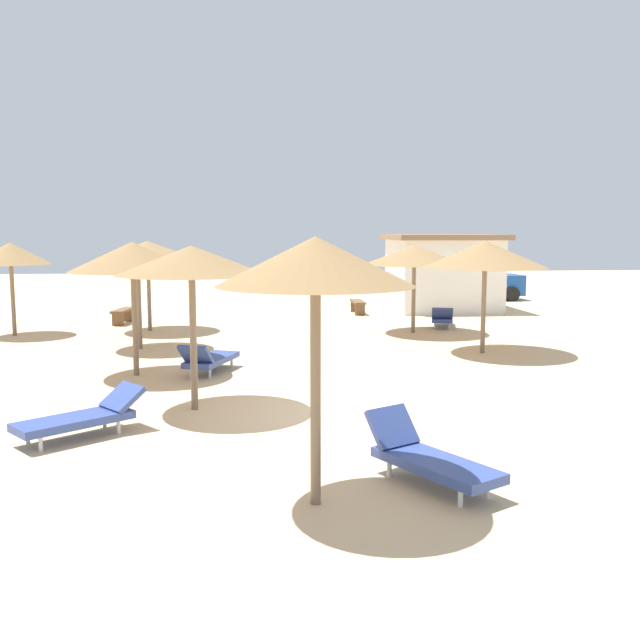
{
  "coord_description": "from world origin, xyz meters",
  "views": [
    {
      "loc": [
        -1.59,
        -11.54,
        3.08
      ],
      "look_at": [
        0.0,
        3.0,
        1.2
      ],
      "focal_mm": 39.25,
      "sensor_mm": 36.0,
      "label": 1
    }
  ],
  "objects_px": {
    "parasol_1": "(133,257)",
    "lounger_3": "(83,417)",
    "parasol_3": "(191,261)",
    "parasol_5": "(148,250)",
    "bench_2": "(358,304)",
    "parked_car": "(475,281)",
    "bench_0": "(123,313)",
    "bench_1": "(476,304)",
    "lounger_1": "(209,359)",
    "parasol_7": "(138,259)",
    "parasol_8": "(10,254)",
    "lounger_2": "(428,458)",
    "parasol_2": "(315,263)",
    "lounger_0": "(442,317)",
    "parasol_4": "(485,255)",
    "parasol_0": "(414,255)",
    "beach_cabana": "(443,272)"
  },
  "relations": [
    {
      "from": "lounger_0",
      "to": "parasol_0",
      "type": "bearing_deg",
      "value": -138.52
    },
    {
      "from": "lounger_3",
      "to": "bench_0",
      "type": "xyz_separation_m",
      "value": [
        -1.57,
        13.13,
        0.03
      ]
    },
    {
      "from": "parasol_7",
      "to": "parasol_8",
      "type": "bearing_deg",
      "value": 145.45
    },
    {
      "from": "parasol_8",
      "to": "parasol_1",
      "type": "bearing_deg",
      "value": -54.52
    },
    {
      "from": "parasol_3",
      "to": "parasol_5",
      "type": "distance_m",
      "value": 10.0
    },
    {
      "from": "parasol_2",
      "to": "parked_car",
      "type": "distance_m",
      "value": 24.51
    },
    {
      "from": "lounger_1",
      "to": "bench_1",
      "type": "relative_size",
      "value": 1.31
    },
    {
      "from": "parked_car",
      "to": "parasol_1",
      "type": "bearing_deg",
      "value": -129.72
    },
    {
      "from": "parasol_8",
      "to": "lounger_3",
      "type": "relative_size",
      "value": 1.45
    },
    {
      "from": "lounger_2",
      "to": "parasol_5",
      "type": "bearing_deg",
      "value": 110.38
    },
    {
      "from": "parasol_1",
      "to": "parasol_5",
      "type": "relative_size",
      "value": 0.99
    },
    {
      "from": "lounger_2",
      "to": "lounger_3",
      "type": "relative_size",
      "value": 1.02
    },
    {
      "from": "bench_0",
      "to": "parasol_1",
      "type": "bearing_deg",
      "value": -78.91
    },
    {
      "from": "parasol_1",
      "to": "lounger_0",
      "type": "bearing_deg",
      "value": 37.35
    },
    {
      "from": "parasol_4",
      "to": "bench_1",
      "type": "bearing_deg",
      "value": 72.39
    },
    {
      "from": "parasol_1",
      "to": "lounger_3",
      "type": "distance_m",
      "value": 5.05
    },
    {
      "from": "parasol_5",
      "to": "bench_1",
      "type": "relative_size",
      "value": 1.91
    },
    {
      "from": "bench_0",
      "to": "parked_car",
      "type": "bearing_deg",
      "value": 24.54
    },
    {
      "from": "bench_1",
      "to": "parasol_0",
      "type": "bearing_deg",
      "value": -127.3
    },
    {
      "from": "lounger_1",
      "to": "bench_2",
      "type": "xyz_separation_m",
      "value": [
        4.97,
        10.46,
        0.03
      ]
    },
    {
      "from": "bench_1",
      "to": "bench_2",
      "type": "height_order",
      "value": "same"
    },
    {
      "from": "parasol_0",
      "to": "parasol_8",
      "type": "distance_m",
      "value": 11.84
    },
    {
      "from": "parasol_7",
      "to": "parked_car",
      "type": "height_order",
      "value": "parasol_7"
    },
    {
      "from": "parasol_0",
      "to": "lounger_0",
      "type": "distance_m",
      "value": 2.59
    },
    {
      "from": "parasol_0",
      "to": "lounger_2",
      "type": "bearing_deg",
      "value": -102.97
    },
    {
      "from": "parasol_2",
      "to": "lounger_0",
      "type": "bearing_deg",
      "value": 68.54
    },
    {
      "from": "parasol_8",
      "to": "lounger_0",
      "type": "height_order",
      "value": "parasol_8"
    },
    {
      "from": "parasol_7",
      "to": "bench_2",
      "type": "xyz_separation_m",
      "value": [
        6.92,
        7.03,
        -2.01
      ]
    },
    {
      "from": "lounger_2",
      "to": "lounger_1",
      "type": "bearing_deg",
      "value": 113.04
    },
    {
      "from": "bench_1",
      "to": "parked_car",
      "type": "bearing_deg",
      "value": 71.99
    },
    {
      "from": "bench_1",
      "to": "bench_0",
      "type": "bearing_deg",
      "value": -173.07
    },
    {
      "from": "parasol_3",
      "to": "lounger_0",
      "type": "distance_m",
      "value": 12.2
    },
    {
      "from": "parasol_2",
      "to": "beach_cabana",
      "type": "distance_m",
      "value": 20.19
    },
    {
      "from": "parasol_0",
      "to": "parasol_3",
      "type": "xyz_separation_m",
      "value": [
        -5.96,
        -8.54,
        0.23
      ]
    },
    {
      "from": "parasol_3",
      "to": "bench_1",
      "type": "height_order",
      "value": "parasol_3"
    },
    {
      "from": "parasol_1",
      "to": "beach_cabana",
      "type": "xyz_separation_m",
      "value": [
        10.0,
        11.46,
        -1.04
      ]
    },
    {
      "from": "parasol_7",
      "to": "parked_car",
      "type": "distance_m",
      "value": 17.46
    },
    {
      "from": "parasol_5",
      "to": "parasol_8",
      "type": "relative_size",
      "value": 1.05
    },
    {
      "from": "parasol_8",
      "to": "lounger_1",
      "type": "height_order",
      "value": "parasol_8"
    },
    {
      "from": "parasol_3",
      "to": "parasol_5",
      "type": "bearing_deg",
      "value": 101.67
    },
    {
      "from": "bench_2",
      "to": "parked_car",
      "type": "height_order",
      "value": "parked_car"
    },
    {
      "from": "parasol_1",
      "to": "beach_cabana",
      "type": "height_order",
      "value": "beach_cabana"
    },
    {
      "from": "bench_0",
      "to": "bench_2",
      "type": "xyz_separation_m",
      "value": [
        8.19,
        1.89,
        0.0
      ]
    },
    {
      "from": "parasol_4",
      "to": "lounger_2",
      "type": "bearing_deg",
      "value": -113.11
    },
    {
      "from": "bench_0",
      "to": "bench_1",
      "type": "distance_m",
      "value": 12.69
    },
    {
      "from": "lounger_0",
      "to": "parasol_4",
      "type": "bearing_deg",
      "value": -93.81
    },
    {
      "from": "parasol_2",
      "to": "parasol_3",
      "type": "relative_size",
      "value": 1.07
    },
    {
      "from": "parasol_4",
      "to": "parked_car",
      "type": "height_order",
      "value": "parasol_4"
    },
    {
      "from": "parasol_2",
      "to": "parasol_8",
      "type": "height_order",
      "value": "parasol_2"
    },
    {
      "from": "lounger_2",
      "to": "parasol_3",
      "type": "bearing_deg",
      "value": 128.01
    }
  ]
}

